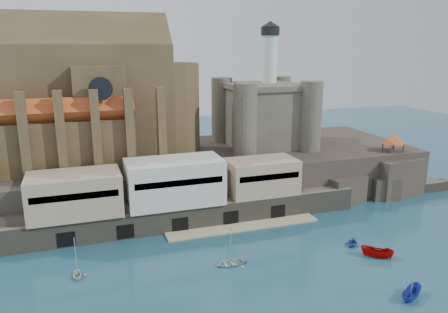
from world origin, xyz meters
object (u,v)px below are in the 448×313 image
church (88,102)px  boat_2 (411,298)px  castle_keep (264,112)px  pavilion (394,140)px

church → boat_2: bearing=-53.9°
church → castle_keep: bearing=-1.1°
church → pavilion: (66.13, -15.85, -9.40)m
pavilion → boat_2: bearing=-125.3°
church → boat_2: church is taller
castle_keep → pavilion: size_ratio=4.58×
church → pavilion: bearing=-13.5°
church → boat_2: size_ratio=9.97×
church → castle_keep: size_ratio=1.60×
church → boat_2: 70.21m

